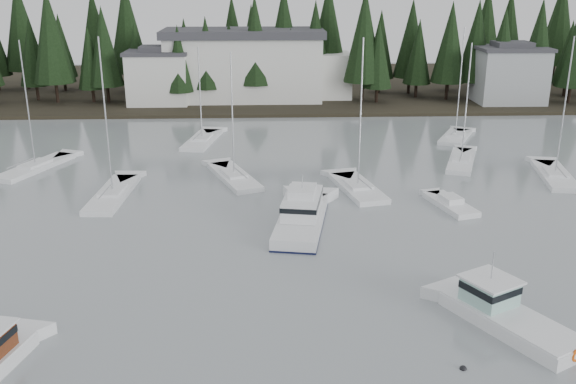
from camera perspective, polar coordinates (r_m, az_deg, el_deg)
name	(u,v)px	position (r m, az deg, el deg)	size (l,w,h in m)	color
far_shore_land	(274,87)	(118.78, -1.25, 9.36)	(240.00, 54.00, 1.00)	black
conifer_treeline	(275,97)	(107.94, -1.13, 8.41)	(200.00, 22.00, 20.00)	black
house_west	(159,76)	(101.51, -11.44, 10.05)	(9.54, 7.42, 8.75)	silver
house_east_a	(509,74)	(106.30, 19.05, 9.92)	(10.60, 8.48, 9.25)	#999EA0
harbor_inn	(257,65)	(103.41, -2.78, 11.17)	(29.50, 11.50, 10.90)	silver
cabin_cruiser_center	(302,217)	(52.19, 1.22, -2.20)	(5.41, 11.64, 4.81)	white
lobster_boat_teal	(505,317)	(39.95, 18.73, -10.44)	(6.77, 8.98, 4.78)	white
sailboat_0	(555,177)	(69.90, 22.62, 1.24)	(4.65, 10.28, 14.47)	white
sailboat_1	(358,190)	(61.05, 6.23, 0.20)	(4.82, 9.40, 14.73)	white
sailboat_2	(455,138)	(82.67, 14.64, 4.64)	(6.12, 8.39, 14.13)	white
sailboat_4	(113,196)	(61.19, -15.29, -0.33)	(3.31, 10.73, 14.97)	white
sailboat_5	(234,178)	(64.32, -4.81, 1.21)	(6.05, 10.20, 13.09)	white
sailboat_6	(36,169)	(72.40, -21.50, 1.95)	(6.07, 10.54, 13.85)	white
sailboat_9	(202,142)	(79.23, -7.64, 4.47)	(4.52, 10.16, 12.01)	white
sailboat_11	(461,162)	(72.13, 15.14, 2.56)	(5.79, 10.02, 13.35)	white
runabout_1	(450,206)	(58.18, 14.23, -1.17)	(3.73, 6.63, 1.42)	white
mooring_buoy_dark	(463,369)	(35.66, 15.30, -14.94)	(0.39, 0.39, 0.39)	black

